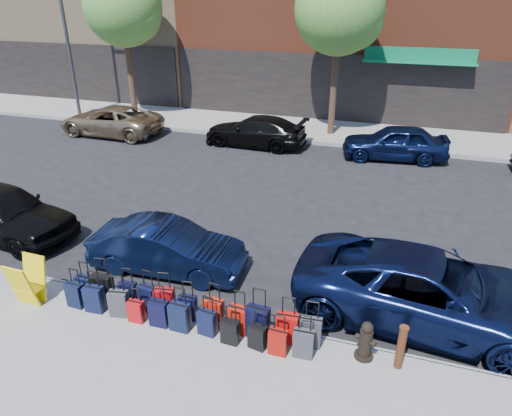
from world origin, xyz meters
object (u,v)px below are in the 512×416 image
(car_near_2, at_px, (427,290))
(car_far_1, at_px, (255,131))
(car_far_0, at_px, (111,121))
(streetlight, at_px, (68,25))
(suitcase_front_5, at_px, (188,307))
(tree_center, at_px, (343,12))
(fire_hydrant, at_px, (366,341))
(car_near_1, at_px, (167,248))
(tree_left, at_px, (126,9))
(car_near_0, at_px, (2,211))
(display_rack, at_px, (28,282))
(bollard, at_px, (401,347))
(car_far_2, at_px, (395,142))

(car_near_2, distance_m, car_far_1, 12.35)
(car_far_0, distance_m, car_far_1, 7.04)
(streetlight, relative_size, suitcase_front_5, 9.11)
(tree_center, xyz_separation_m, fire_hydrant, (2.88, -14.27, -4.90))
(streetlight, xyz_separation_m, car_far_0, (3.33, -2.26, -3.98))
(suitcase_front_5, bearing_deg, streetlight, 127.84)
(car_near_1, height_order, car_far_1, car_far_1)
(tree_left, relative_size, car_far_1, 1.61)
(tree_left, xyz_separation_m, car_near_0, (3.27, -12.40, -4.66))
(tree_left, height_order, car_near_1, tree_left)
(tree_center, relative_size, car_far_0, 1.49)
(tree_left, xyz_separation_m, fire_hydrant, (13.38, -14.27, -4.90))
(tree_center, relative_size, car_near_2, 1.35)
(suitcase_front_5, xyz_separation_m, fire_hydrant, (3.57, 0.00, 0.09))
(car_near_0, relative_size, car_near_2, 0.82)
(fire_hydrant, height_order, display_rack, display_rack)
(car_near_1, relative_size, car_far_0, 0.77)
(car_far_0, bearing_deg, tree_left, -171.39)
(display_rack, xyz_separation_m, car_far_0, (-5.94, 11.85, 0.02))
(display_rack, relative_size, car_near_0, 0.23)
(streetlight, distance_m, suitcase_front_5, 19.09)
(car_near_2, height_order, car_far_0, car_near_2)
(suitcase_front_5, distance_m, bollard, 4.18)
(fire_hydrant, xyz_separation_m, display_rack, (-7.04, -0.54, 0.14))
(car_near_0, relative_size, car_far_2, 1.06)
(car_near_1, bearing_deg, car_near_0, 85.10)
(car_near_0, bearing_deg, tree_left, 20.92)
(tree_left, bearing_deg, bollard, -45.70)
(car_near_1, relative_size, car_far_2, 0.91)
(fire_hydrant, distance_m, car_far_2, 11.87)
(car_far_2, bearing_deg, suitcase_front_5, -23.71)
(car_far_0, bearing_deg, tree_center, 107.41)
(car_near_0, height_order, car_far_0, car_near_0)
(suitcase_front_5, relative_size, car_far_0, 0.18)
(display_rack, bearing_deg, bollard, 5.37)
(car_near_1, bearing_deg, fire_hydrant, -112.16)
(car_far_0, bearing_deg, car_far_2, 93.55)
(tree_left, bearing_deg, car_near_1, -56.08)
(car_near_1, xyz_separation_m, car_far_2, (4.88, 10.16, 0.08))
(streetlight, relative_size, car_far_1, 1.77)
(bollard, bearing_deg, streetlight, 141.16)
(suitcase_front_5, xyz_separation_m, bollard, (4.18, -0.06, 0.19))
(car_far_2, bearing_deg, bollard, -4.03)
(car_near_1, bearing_deg, car_far_2, -28.74)
(tree_center, relative_size, streetlight, 0.91)
(suitcase_front_5, bearing_deg, car_far_1, 96.10)
(tree_left, bearing_deg, car_far_1, -18.28)
(tree_left, height_order, streetlight, streetlight)
(streetlight, height_order, car_near_2, streetlight)
(tree_center, distance_m, streetlight, 13.48)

